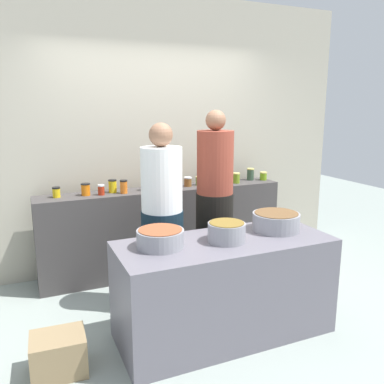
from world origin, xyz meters
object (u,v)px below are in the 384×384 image
object	(u,v)px
preserve_jar_12	(236,178)
bread_crate	(59,354)
preserve_jar_7	(174,183)
preserve_jar_5	(146,184)
preserve_jar_6	(163,184)
preserve_jar_1	(86,189)
preserve_jar_13	(250,174)
cooking_pot_right	(276,222)
preserve_jar_14	(263,176)
preserve_jar_9	(199,181)
preserve_jar_10	(210,179)
preserve_jar_0	(56,192)
preserve_jar_3	(113,186)
preserve_jar_4	(124,187)
preserve_jar_8	(188,182)
cooking_pot_left	(160,238)
preserve_jar_11	(218,178)
cook_in_cap	(215,211)
preserve_jar_2	(101,190)
cooking_pot_center	(226,232)
cook_with_tongs	(162,228)

from	to	relation	value
preserve_jar_12	bread_crate	distance (m)	2.68
preserve_jar_12	preserve_jar_7	bearing A→B (deg)	179.97
preserve_jar_5	preserve_jar_6	distance (m)	0.20
preserve_jar_1	preserve_jar_13	size ratio (longest dim) A/B	0.86
preserve_jar_6	cooking_pot_right	xyz separation A→B (m)	(0.53, -1.33, -0.13)
preserve_jar_14	cooking_pot_right	xyz separation A→B (m)	(-0.75, -1.34, -0.12)
preserve_jar_9	preserve_jar_10	world-z (taller)	preserve_jar_10
preserve_jar_0	bread_crate	distance (m)	1.65
preserve_jar_3	preserve_jar_4	bearing A→B (deg)	-40.25
preserve_jar_8	cooking_pot_left	xyz separation A→B (m)	(-0.79, -1.35, -0.13)
preserve_jar_11	cook_in_cap	world-z (taller)	cook_in_cap
preserve_jar_12	preserve_jar_14	size ratio (longest dim) A/B	1.22
preserve_jar_2	preserve_jar_11	distance (m)	1.35
preserve_jar_2	preserve_jar_4	xyz separation A→B (m)	(0.23, -0.01, 0.02)
preserve_jar_1	preserve_jar_12	xyz separation A→B (m)	(1.70, -0.03, -0.00)
preserve_jar_7	preserve_jar_12	size ratio (longest dim) A/B	0.98
preserve_jar_5	bread_crate	distance (m)	1.95
preserve_jar_9	cook_in_cap	size ratio (longest dim) A/B	0.06
preserve_jar_6	preserve_jar_8	world-z (taller)	preserve_jar_6
preserve_jar_4	preserve_jar_5	world-z (taller)	preserve_jar_4
preserve_jar_6	cooking_pot_center	bearing A→B (deg)	-89.54
cook_with_tongs	cook_in_cap	bearing A→B (deg)	15.95
preserve_jar_5	cooking_pot_center	distance (m)	1.43
preserve_jar_0	cooking_pot_center	distance (m)	1.82
preserve_jar_7	preserve_jar_10	size ratio (longest dim) A/B	1.05
preserve_jar_9	preserve_jar_8	bearing A→B (deg)	-173.33
preserve_jar_1	preserve_jar_8	xyz separation A→B (m)	(1.12, 0.02, -0.01)
preserve_jar_3	preserve_jar_7	xyz separation A→B (m)	(0.66, -0.06, -0.01)
preserve_jar_8	cook_in_cap	distance (m)	0.65
cook_in_cap	preserve_jar_8	bearing A→B (deg)	91.91
preserve_jar_3	cooking_pot_right	size ratio (longest dim) A/B	0.34
cooking_pot_right	cook_in_cap	world-z (taller)	cook_in_cap
preserve_jar_13	preserve_jar_1	bearing A→B (deg)	-177.92
preserve_jar_12	cook_with_tongs	size ratio (longest dim) A/B	0.07
preserve_jar_8	preserve_jar_6	bearing A→B (deg)	-177.71
preserve_jar_6	preserve_jar_12	world-z (taller)	preserve_jar_12
preserve_jar_4	preserve_jar_7	xyz separation A→B (m)	(0.56, 0.02, -0.01)
preserve_jar_3	preserve_jar_8	world-z (taller)	preserve_jar_3
preserve_jar_14	cook_with_tongs	world-z (taller)	cook_with_tongs
preserve_jar_14	bread_crate	distance (m)	3.03
cooking_pot_right	preserve_jar_12	bearing A→B (deg)	74.81
preserve_jar_7	preserve_jar_8	size ratio (longest dim) A/B	1.12
preserve_jar_8	cooking_pot_center	distance (m)	1.47
cook_in_cap	preserve_jar_0	bearing A→B (deg)	155.92
preserve_jar_5	cook_with_tongs	size ratio (longest dim) A/B	0.08
cook_in_cap	bread_crate	bearing A→B (deg)	-153.99
preserve_jar_12	cooking_pot_left	xyz separation A→B (m)	(-1.38, -1.30, -0.14)
cook_with_tongs	preserve_jar_1	bearing A→B (deg)	124.23
cook_in_cap	preserve_jar_3	bearing A→B (deg)	143.50
cook_with_tongs	cooking_pot_right	bearing A→B (deg)	-33.78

